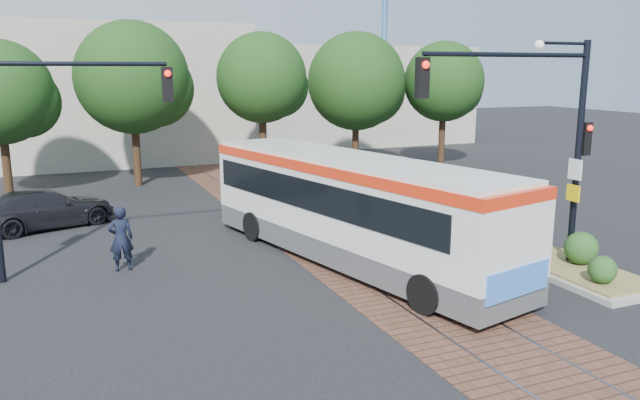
{
  "coord_description": "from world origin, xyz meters",
  "views": [
    {
      "loc": [
        -7.86,
        -13.55,
        5.48
      ],
      "look_at": [
        -0.74,
        3.37,
        1.6
      ],
      "focal_mm": 35.0,
      "sensor_mm": 36.0,
      "label": 1
    }
  ],
  "objects_px": {
    "traffic_island": "(564,258)",
    "signal_pole_left": "(37,133)",
    "city_bus": "(350,204)",
    "signal_pole_main": "(545,120)",
    "parked_car": "(45,209)",
    "officer": "(121,239)"
  },
  "relations": [
    {
      "from": "signal_pole_left",
      "to": "signal_pole_main",
      "type": "bearing_deg",
      "value": -21.45
    },
    {
      "from": "traffic_island",
      "to": "parked_car",
      "type": "bearing_deg",
      "value": 141.34
    },
    {
      "from": "parked_car",
      "to": "officer",
      "type": "bearing_deg",
      "value": 179.17
    },
    {
      "from": "signal_pole_main",
      "to": "officer",
      "type": "relative_size",
      "value": 3.3
    },
    {
      "from": "signal_pole_main",
      "to": "parked_car",
      "type": "relative_size",
      "value": 1.27
    },
    {
      "from": "signal_pole_main",
      "to": "signal_pole_left",
      "type": "xyz_separation_m",
      "value": [
        -12.23,
        4.8,
        -0.29
      ]
    },
    {
      "from": "city_bus",
      "to": "officer",
      "type": "xyz_separation_m",
      "value": [
        -6.16,
        1.67,
        -0.79
      ]
    },
    {
      "from": "parked_car",
      "to": "city_bus",
      "type": "bearing_deg",
      "value": -152.44
    },
    {
      "from": "city_bus",
      "to": "traffic_island",
      "type": "relative_size",
      "value": 2.24
    },
    {
      "from": "signal_pole_main",
      "to": "parked_car",
      "type": "height_order",
      "value": "signal_pole_main"
    },
    {
      "from": "traffic_island",
      "to": "signal_pole_left",
      "type": "distance_m",
      "value": 14.5
    },
    {
      "from": "city_bus",
      "to": "signal_pole_main",
      "type": "height_order",
      "value": "signal_pole_main"
    },
    {
      "from": "city_bus",
      "to": "signal_pole_main",
      "type": "relative_size",
      "value": 1.94
    },
    {
      "from": "signal_pole_left",
      "to": "parked_car",
      "type": "height_order",
      "value": "signal_pole_left"
    },
    {
      "from": "traffic_island",
      "to": "parked_car",
      "type": "distance_m",
      "value": 17.06
    },
    {
      "from": "traffic_island",
      "to": "signal_pole_main",
      "type": "xyz_separation_m",
      "value": [
        -0.96,
        0.09,
        3.83
      ]
    },
    {
      "from": "officer",
      "to": "parked_car",
      "type": "relative_size",
      "value": 0.38
    },
    {
      "from": "traffic_island",
      "to": "city_bus",
      "type": "bearing_deg",
      "value": 149.67
    },
    {
      "from": "signal_pole_left",
      "to": "parked_car",
      "type": "relative_size",
      "value": 1.27
    },
    {
      "from": "city_bus",
      "to": "traffic_island",
      "type": "xyz_separation_m",
      "value": [
        5.16,
        -3.02,
        -1.37
      ]
    },
    {
      "from": "signal_pole_main",
      "to": "traffic_island",
      "type": "bearing_deg",
      "value": -5.36
    },
    {
      "from": "city_bus",
      "to": "officer",
      "type": "relative_size",
      "value": 6.39
    }
  ]
}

